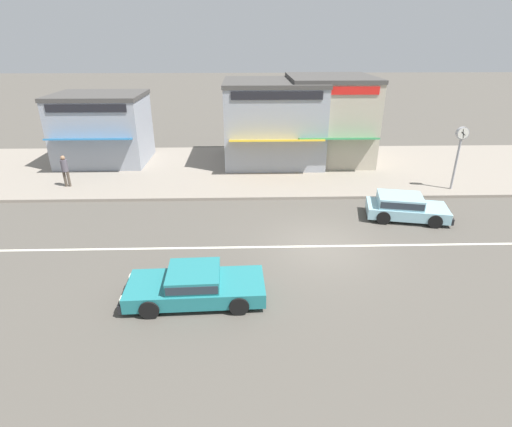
{
  "coord_description": "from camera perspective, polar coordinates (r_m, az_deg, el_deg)",
  "views": [
    {
      "loc": [
        -3.0,
        -13.87,
        7.68
      ],
      "look_at": [
        -2.57,
        1.48,
        0.8
      ],
      "focal_mm": 28.0,
      "sensor_mm": 36.0,
      "label": 1
    }
  ],
  "objects": [
    {
      "name": "sedan_teal_1",
      "position": [
        12.83,
        -8.74,
        -10.04
      ],
      "size": [
        4.43,
        1.98,
        1.06
      ],
      "color": "teal",
      "rests_on": "ground"
    },
    {
      "name": "ground_plane",
      "position": [
        16.13,
        9.34,
        -4.64
      ],
      "size": [
        160.0,
        160.0,
        0.0
      ],
      "primitive_type": "plane",
      "color": "#544F47"
    },
    {
      "name": "shopfront_mid_block",
      "position": [
        27.54,
        -21.07,
        11.29
      ],
      "size": [
        5.47,
        5.15,
        4.27
      ],
      "color": "#999EA8",
      "rests_on": "kerb_strip"
    },
    {
      "name": "shopfront_corner_warung",
      "position": [
        25.97,
        2.46,
        12.98
      ],
      "size": [
        6.12,
        6.32,
        5.02
      ],
      "color": "#999EA8",
      "rests_on": "kerb_strip"
    },
    {
      "name": "hatchback_pale_blue_0",
      "position": [
        19.28,
        20.42,
        0.97
      ],
      "size": [
        3.86,
        2.35,
        1.1
      ],
      "color": "#93C6D6",
      "rests_on": "ground"
    },
    {
      "name": "kerb_strip",
      "position": [
        25.16,
        5.35,
        6.44
      ],
      "size": [
        68.0,
        10.0,
        0.15
      ],
      "primitive_type": "cube",
      "color": "gray",
      "rests_on": "ground"
    },
    {
      "name": "street_clock",
      "position": [
        23.17,
        27.14,
        8.89
      ],
      "size": [
        0.63,
        0.22,
        3.32
      ],
      "color": "#9E9EA3",
      "rests_on": "kerb_strip"
    },
    {
      "name": "pedestrian_near_clock",
      "position": [
        23.78,
        -25.65,
        5.81
      ],
      "size": [
        0.34,
        0.34,
        1.72
      ],
      "color": "#4C4238",
      "rests_on": "kerb_strip"
    },
    {
      "name": "shopfront_far_kios",
      "position": [
        26.79,
        10.32,
        13.21
      ],
      "size": [
        5.24,
        6.38,
        5.23
      ],
      "color": "#B2A893",
      "rests_on": "kerb_strip"
    },
    {
      "name": "lane_centre_stripe",
      "position": [
        16.13,
        9.34,
        -4.63
      ],
      "size": [
        50.4,
        0.14,
        0.01
      ],
      "primitive_type": "cube",
      "color": "silver",
      "rests_on": "ground"
    }
  ]
}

